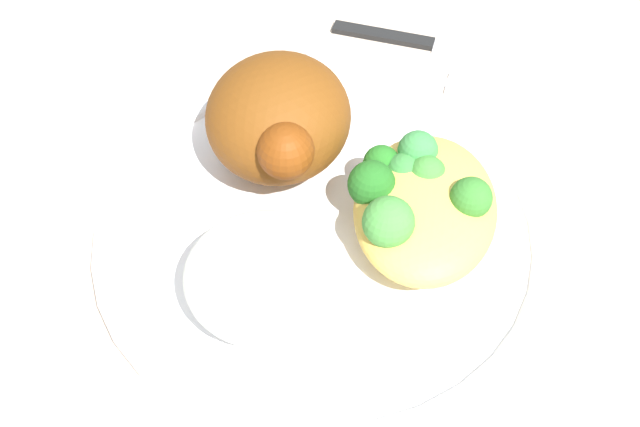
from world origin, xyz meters
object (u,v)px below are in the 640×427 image
plate (320,234)px  knife (432,43)px  mac_cheese_with_broccoli (420,201)px  roasted_chicken (279,119)px  fork (410,75)px  rice_pile (266,277)px

plate → knife: bearing=165.8°
plate → mac_cheese_with_broccoli: mac_cheese_with_broccoli is taller
plate → roasted_chicken: roasted_chicken is taller
roasted_chicken → fork: bearing=148.0°
fork → knife: size_ratio=0.75×
plate → knife: 0.21m
fork → mac_cheese_with_broccoli: bearing=6.8°
fork → knife: knife is taller
plate → mac_cheese_with_broccoli: 0.06m
knife → fork: bearing=-18.3°
plate → fork: (-0.16, 0.04, -0.01)m
rice_pile → roasted_chicken: bearing=-171.9°
mac_cheese_with_broccoli → roasted_chicken: bearing=-111.6°
mac_cheese_with_broccoli → knife: (-0.19, -0.01, -0.04)m
rice_pile → mac_cheese_with_broccoli: bearing=133.2°
mac_cheese_with_broccoli → knife: 0.19m
fork → rice_pile: bearing=-14.4°
knife → mac_cheese_with_broccoli: bearing=1.5°
plate → roasted_chicken: 0.07m
roasted_chicken → knife: (-0.16, 0.09, -0.05)m
mac_cheese_with_broccoli → knife: bearing=-178.5°
roasted_chicken → mac_cheese_with_broccoli: (0.04, 0.09, -0.02)m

